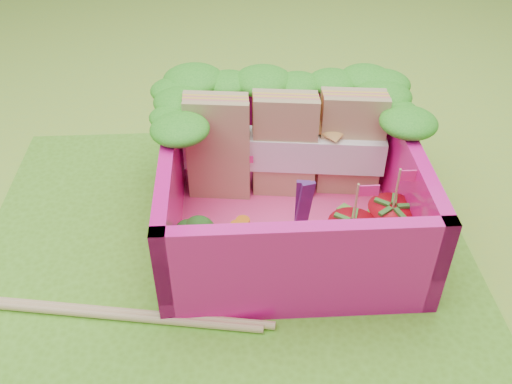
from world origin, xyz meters
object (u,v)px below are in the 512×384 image
at_px(broccoli, 194,237).
at_px(chopsticks, 16,304).
at_px(sandwich_stack, 285,146).
at_px(strawberry_right, 390,226).
at_px(strawberry_left, 351,241).
at_px(bento_box, 289,187).

bearing_deg(broccoli, chopsticks, -166.15).
relative_size(sandwich_stack, chopsticks, 0.46).
height_order(sandwich_stack, strawberry_right, sandwich_stack).
bearing_deg(strawberry_left, strawberry_right, 24.38).
relative_size(sandwich_stack, broccoli, 3.67).
bearing_deg(sandwich_stack, strawberry_right, -45.48).
height_order(strawberry_left, strawberry_right, strawberry_right).
bearing_deg(sandwich_stack, strawberry_left, -65.48).
distance_m(strawberry_right, chopsticks, 1.88).
distance_m(broccoli, strawberry_left, 0.78).
bearing_deg(strawberry_left, broccoli, 177.93).
bearing_deg(strawberry_right, strawberry_left, -155.62).
relative_size(strawberry_right, chopsticks, 0.20).
distance_m(broccoli, strawberry_right, 1.00).
bearing_deg(chopsticks, strawberry_right, 8.68).
distance_m(strawberry_left, chopsticks, 1.65).
relative_size(bento_box, strawberry_right, 2.65).
distance_m(broccoli, chopsticks, 0.90).
distance_m(bento_box, chopsticks, 1.46).
height_order(sandwich_stack, chopsticks, sandwich_stack).
bearing_deg(strawberry_left, chopsticks, -173.60).
xyz_separation_m(bento_box, chopsticks, (-1.35, -0.51, -0.25)).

